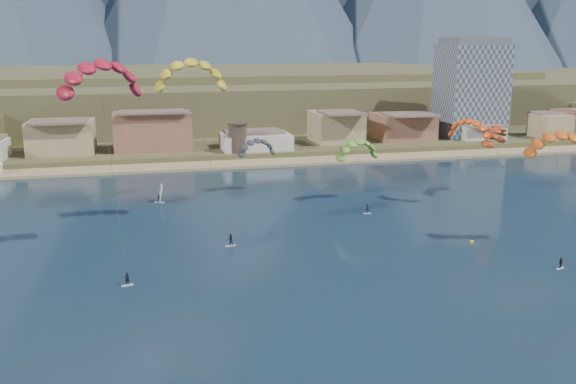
{
  "coord_description": "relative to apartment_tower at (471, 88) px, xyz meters",
  "views": [
    {
      "loc": [
        -20.51,
        -53.67,
        31.28
      ],
      "look_at": [
        0.0,
        32.0,
        10.0
      ],
      "focal_mm": 37.7,
      "sensor_mm": 36.0,
      "label": 1
    }
  ],
  "objects": [
    {
      "name": "kitesurfer_yellow",
      "position": [
        -97.3,
        -77.21,
        9.52
      ],
      "size": [
        12.9,
        15.49,
        31.1
      ],
      "color": "silver",
      "rests_on": "ground"
    },
    {
      "name": "foothills",
      "position": [
        -62.61,
        104.47,
        -8.74
      ],
      "size": [
        940.0,
        210.0,
        18.0
      ],
      "color": "brown",
      "rests_on": "ground"
    },
    {
      "name": "apartment_tower",
      "position": [
        0.0,
        0.0,
        0.0
      ],
      "size": [
        20.0,
        16.0,
        32.0
      ],
      "color": "gray",
      "rests_on": "ground"
    },
    {
      "name": "distant_kite_orange",
      "position": [
        -43.23,
        -74.75,
        -1.63
      ],
      "size": [
        8.4,
        8.49,
        19.05
      ],
      "color": "#262626",
      "rests_on": "ground"
    },
    {
      "name": "watchtower",
      "position": [
        -80.0,
        -14.0,
        -11.45
      ],
      "size": [
        5.82,
        5.82,
        8.6
      ],
      "color": "#47382D",
      "rests_on": "ground"
    },
    {
      "name": "town",
      "position": [
        -125.0,
        -6.0,
        -9.82
      ],
      "size": [
        400.0,
        24.0,
        12.0
      ],
      "color": "beige",
      "rests_on": "ground"
    },
    {
      "name": "buoy",
      "position": [
        -54.29,
        -97.1,
        -17.71
      ],
      "size": [
        0.65,
        0.65,
        0.65
      ],
      "color": "yellow",
      "rests_on": "ground"
    },
    {
      "name": "distant_kite_dark",
      "position": [
        -82.05,
        -54.44,
        -7.15
      ],
      "size": [
        9.27,
        6.36,
        14.14
      ],
      "color": "#262626",
      "rests_on": "ground"
    },
    {
      "name": "kitesurfer_red",
      "position": [
        -111.09,
        -91.5,
        9.85
      ],
      "size": [
        13.55,
        16.71,
        31.06
      ],
      "color": "silver",
      "rests_on": "ground"
    },
    {
      "name": "land",
      "position": [
        -85.0,
        432.0,
        -17.82
      ],
      "size": [
        2200.0,
        900.0,
        4.0
      ],
      "color": "brown",
      "rests_on": "ground"
    },
    {
      "name": "kitesurfer_orange",
      "position": [
        -43.42,
        -101.48,
        -0.61
      ],
      "size": [
        10.77,
        13.18,
        20.55
      ],
      "color": "silver",
      "rests_on": "ground"
    },
    {
      "name": "kitesurfer_green",
      "position": [
        -63.61,
        -67.34,
        -6.32
      ],
      "size": [
        10.3,
        12.5,
        14.99
      ],
      "color": "silver",
      "rests_on": "ground"
    },
    {
      "name": "ground",
      "position": [
        -85.0,
        -128.0,
        -17.82
      ],
      "size": [
        2400.0,
        2400.0,
        0.0
      ],
      "primitive_type": "plane",
      "color": "black",
      "rests_on": "ground"
    },
    {
      "name": "distant_kite_red",
      "position": [
        -34.17,
        -69.51,
        -4.02
      ],
      "size": [
        9.6,
        8.92,
        17.07
      ],
      "color": "#262626",
      "rests_on": "ground"
    },
    {
      "name": "beach",
      "position": [
        -85.0,
        -22.0,
        -17.57
      ],
      "size": [
        2200.0,
        12.0,
        0.9
      ],
      "color": "tan",
      "rests_on": "ground"
    },
    {
      "name": "windsurfer",
      "position": [
        -103.18,
        -58.47,
        -16.63
      ],
      "size": [
        2.31,
        2.39,
        3.74
      ],
      "color": "silver",
      "rests_on": "ground"
    }
  ]
}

